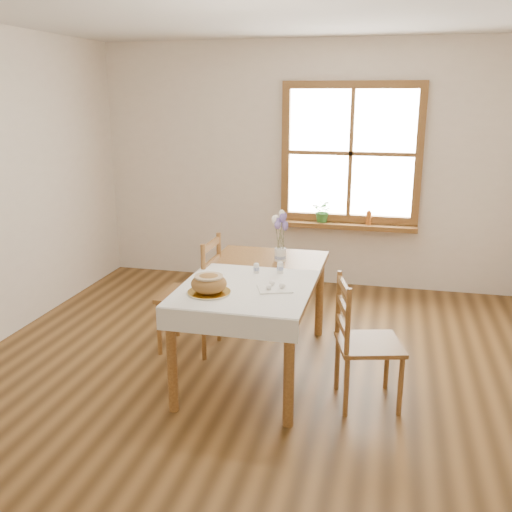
% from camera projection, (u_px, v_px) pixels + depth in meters
% --- Properties ---
extents(ground, '(5.00, 5.00, 0.00)m').
position_uv_depth(ground, '(246.00, 385.00, 4.16)').
color(ground, brown).
rests_on(ground, ground).
extents(room_walls, '(4.60, 5.10, 2.65)m').
position_uv_depth(room_walls, '(245.00, 149.00, 3.69)').
color(room_walls, white).
rests_on(room_walls, ground).
extents(window, '(1.46, 0.08, 1.46)m').
position_uv_depth(window, '(351.00, 153.00, 5.96)').
color(window, olive).
rests_on(window, ground).
extents(window_sill, '(1.46, 0.20, 0.05)m').
position_uv_depth(window_sill, '(347.00, 226.00, 6.10)').
color(window_sill, olive).
rests_on(window_sill, ground).
extents(dining_table, '(0.90, 1.60, 0.75)m').
position_uv_depth(dining_table, '(256.00, 286.00, 4.26)').
color(dining_table, olive).
rests_on(dining_table, ground).
extents(table_linen, '(0.91, 0.99, 0.01)m').
position_uv_depth(table_linen, '(246.00, 288.00, 3.95)').
color(table_linen, white).
rests_on(table_linen, dining_table).
extents(chair_left, '(0.47, 0.45, 0.95)m').
position_uv_depth(chair_left, '(189.00, 293.00, 4.66)').
color(chair_left, olive).
rests_on(chair_left, ground).
extents(chair_right, '(0.53, 0.52, 0.89)m').
position_uv_depth(chair_right, '(369.00, 342.00, 3.83)').
color(chair_right, olive).
rests_on(chair_right, ground).
extents(bread_plate, '(0.36, 0.36, 0.02)m').
position_uv_depth(bread_plate, '(209.00, 292.00, 3.82)').
color(bread_plate, silver).
rests_on(bread_plate, table_linen).
extents(bread_loaf, '(0.24, 0.24, 0.13)m').
position_uv_depth(bread_loaf, '(209.00, 282.00, 3.80)').
color(bread_loaf, olive).
rests_on(bread_loaf, bread_plate).
extents(egg_napkin, '(0.28, 0.26, 0.01)m').
position_uv_depth(egg_napkin, '(275.00, 289.00, 3.90)').
color(egg_napkin, white).
rests_on(egg_napkin, table_linen).
extents(eggs, '(0.22, 0.21, 0.04)m').
position_uv_depth(eggs, '(275.00, 285.00, 3.90)').
color(eggs, white).
rests_on(eggs, egg_napkin).
extents(salt_shaker, '(0.04, 0.04, 0.08)m').
position_uv_depth(salt_shaker, '(256.00, 268.00, 4.25)').
color(salt_shaker, silver).
rests_on(salt_shaker, table_linen).
extents(pepper_shaker, '(0.06, 0.06, 0.09)m').
position_uv_depth(pepper_shaker, '(280.00, 267.00, 4.25)').
color(pepper_shaker, silver).
rests_on(pepper_shaker, table_linen).
extents(flower_vase, '(0.11, 0.11, 0.10)m').
position_uv_depth(flower_vase, '(280.00, 255.00, 4.57)').
color(flower_vase, silver).
rests_on(flower_vase, dining_table).
extents(lavender_bouquet, '(0.16, 0.16, 0.30)m').
position_uv_depth(lavender_bouquet, '(281.00, 231.00, 4.52)').
color(lavender_bouquet, '#6E589C').
rests_on(lavender_bouquet, flower_vase).
extents(potted_plant, '(0.28, 0.29, 0.19)m').
position_uv_depth(potted_plant, '(323.00, 214.00, 6.13)').
color(potted_plant, '#377A30').
rests_on(potted_plant, window_sill).
extents(amber_bottle, '(0.07, 0.07, 0.15)m').
position_uv_depth(amber_bottle, '(369.00, 217.00, 6.03)').
color(amber_bottle, '#A95A1F').
rests_on(amber_bottle, window_sill).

